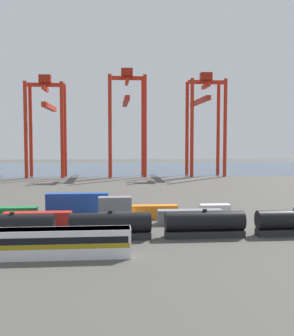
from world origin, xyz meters
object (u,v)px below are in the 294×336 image
object	(u,v)px
gantry_crane_west	(47,116)
gantry_crane_east	(204,113)
freight_tank_row	(158,225)
gantry_crane_central	(127,112)
shipping_container_10	(215,211)

from	to	relation	value
gantry_crane_west	gantry_crane_east	size ratio (longest dim) A/B	0.96
freight_tank_row	gantry_crane_central	size ratio (longest dim) A/B	1.28
freight_tank_row	gantry_crane_central	bearing A→B (deg)	90.28
freight_tank_row	gantry_crane_east	world-z (taller)	gantry_crane_east
gantry_crane_central	gantry_crane_east	distance (m)	33.89
gantry_crane_central	freight_tank_row	bearing A→B (deg)	-89.72
gantry_crane_central	gantry_crane_east	bearing A→B (deg)	-0.18
freight_tank_row	gantry_crane_east	bearing A→B (deg)	73.68
shipping_container_10	gantry_crane_central	bearing A→B (deg)	98.23
freight_tank_row	shipping_container_10	xyz separation A→B (m)	(13.52, 16.65, -0.88)
freight_tank_row	shipping_container_10	world-z (taller)	freight_tank_row
gantry_crane_west	freight_tank_row	bearing A→B (deg)	-73.10
gantry_crane_east	gantry_crane_west	bearing A→B (deg)	-179.65
shipping_container_10	gantry_crane_central	world-z (taller)	gantry_crane_central
gantry_crane_central	gantry_crane_east	world-z (taller)	gantry_crane_central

